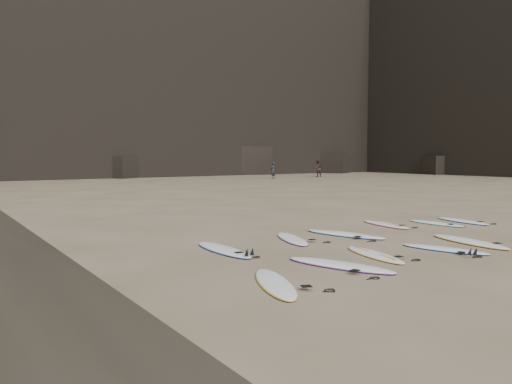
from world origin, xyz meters
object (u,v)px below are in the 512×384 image
at_px(surfboard_2, 374,254).
at_px(person_a, 273,170).
at_px(surfboard_8, 385,224).
at_px(surfboard_10, 462,221).
at_px(surfboard_1, 340,265).
at_px(surfboard_6, 292,239).
at_px(surfboard_0, 275,283).
at_px(surfboard_7, 345,234).
at_px(surfboard_4, 469,241).
at_px(person_b, 318,168).
at_px(surfboard_5, 224,249).
at_px(surfboard_9, 436,223).
at_px(surfboard_3, 445,249).

xyz_separation_m(surfboard_2, person_a, (21.58, 34.18, 0.84)).
xyz_separation_m(surfboard_8, surfboard_10, (3.06, -0.96, 0.00)).
height_order(surfboard_1, surfboard_6, surfboard_1).
height_order(surfboard_0, surfboard_2, surfboard_0).
relative_size(surfboard_7, person_a, 1.52).
height_order(surfboard_2, surfboard_4, surfboard_4).
relative_size(surfboard_1, person_a, 1.47).
bearing_deg(person_b, surfboard_2, 64.03).
distance_m(surfboard_4, surfboard_10, 4.70).
height_order(surfboard_6, person_b, person_b).
bearing_deg(surfboard_4, surfboard_2, -172.61).
bearing_deg(surfboard_0, person_a, 77.23).
xyz_separation_m(surfboard_0, surfboard_6, (3.37, 3.80, -0.00)).
relative_size(surfboard_5, surfboard_9, 1.16).
xyz_separation_m(surfboard_1, surfboard_9, (7.57, 3.11, -0.01)).
bearing_deg(person_a, surfboard_6, 35.82).
height_order(surfboard_6, surfboard_10, same).
distance_m(surfboard_7, surfboard_8, 2.84).
relative_size(surfboard_4, surfboard_6, 1.13).
xyz_separation_m(surfboard_10, person_a, (14.21, 31.64, 0.84)).
bearing_deg(surfboard_6, person_b, 69.03).
height_order(surfboard_0, person_a, person_a).
distance_m(surfboard_0, surfboard_10, 11.52).
bearing_deg(surfboard_2, surfboard_4, 10.13).
bearing_deg(surfboard_1, surfboard_4, -16.32).
relative_size(surfboard_0, surfboard_7, 0.88).
bearing_deg(person_a, surfboard_3, 41.36).
xyz_separation_m(person_a, person_b, (6.76, 0.67, 0.08)).
xyz_separation_m(surfboard_7, surfboard_9, (4.44, 0.04, -0.01)).
height_order(surfboard_1, surfboard_7, surfboard_7).
height_order(surfboard_9, person_a, person_a).
xyz_separation_m(surfboard_6, surfboard_8, (4.57, 0.57, -0.00)).
height_order(surfboard_0, surfboard_6, same).
distance_m(surfboard_0, surfboard_3, 5.67).
height_order(surfboard_3, surfboard_10, surfboard_10).
bearing_deg(surfboard_7, person_b, 34.78).
distance_m(surfboard_0, surfboard_4, 7.22).
xyz_separation_m(surfboard_2, surfboard_6, (-0.25, 2.93, 0.00)).
bearing_deg(surfboard_10, surfboard_3, -140.56).
xyz_separation_m(surfboard_1, person_a, (23.11, 34.59, 0.84)).
xyz_separation_m(surfboard_2, surfboard_9, (6.05, 2.71, -0.00)).
distance_m(surfboard_5, surfboard_9, 8.79).
distance_m(surfboard_3, person_a, 39.83).
distance_m(surfboard_3, surfboard_6, 4.13).
xyz_separation_m(surfboard_8, surfboard_9, (1.73, -0.79, -0.00)).
bearing_deg(surfboard_8, surfboard_7, -152.80).
height_order(surfboard_2, person_a, person_a).
relative_size(surfboard_5, person_b, 1.33).
bearing_deg(surfboard_9, surfboard_8, 153.42).
bearing_deg(surfboard_10, surfboard_5, -170.49).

